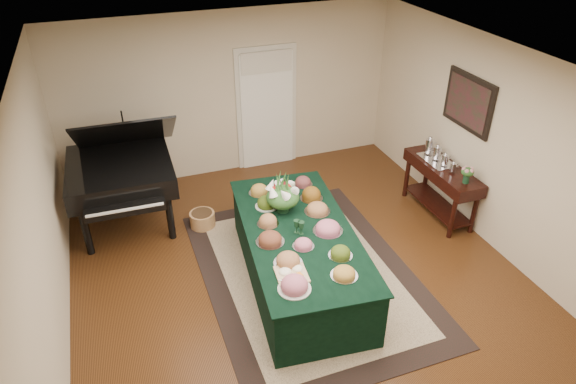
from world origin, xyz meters
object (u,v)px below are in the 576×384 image
object	(u,v)px
floral_centerpiece	(283,193)
mahogany_sideboard	(442,177)
grand_piano	(121,171)
buffet_table	(299,255)

from	to	relation	value
floral_centerpiece	mahogany_sideboard	world-z (taller)	floral_centerpiece
grand_piano	mahogany_sideboard	world-z (taller)	grand_piano
floral_centerpiece	mahogany_sideboard	size ratio (longest dim) A/B	0.31
floral_centerpiece	grand_piano	bearing A→B (deg)	139.35
mahogany_sideboard	floral_centerpiece	bearing A→B (deg)	-174.79
buffet_table	mahogany_sideboard	size ratio (longest dim) A/B	1.99
buffet_table	floral_centerpiece	xyz separation A→B (m)	(-0.04, 0.47, 0.63)
floral_centerpiece	grand_piano	xyz separation A→B (m)	(-1.83, 1.58, -0.15)
buffet_table	floral_centerpiece	bearing A→B (deg)	94.93
grand_piano	floral_centerpiece	bearing A→B (deg)	-40.65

